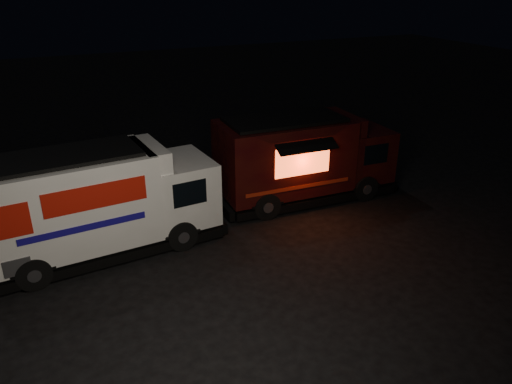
% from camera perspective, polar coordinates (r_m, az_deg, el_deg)
% --- Properties ---
extents(ground, '(80.00, 80.00, 0.00)m').
position_cam_1_polar(ground, '(13.08, -2.38, -9.33)').
color(ground, black).
rests_on(ground, ground).
extents(white_truck, '(6.73, 2.80, 2.98)m').
position_cam_1_polar(white_truck, '(14.04, -17.33, -1.09)').
color(white_truck, white).
rests_on(white_truck, ground).
extents(red_truck, '(6.30, 2.49, 2.90)m').
position_cam_1_polar(red_truck, '(16.82, 5.71, 3.96)').
color(red_truck, black).
rests_on(red_truck, ground).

